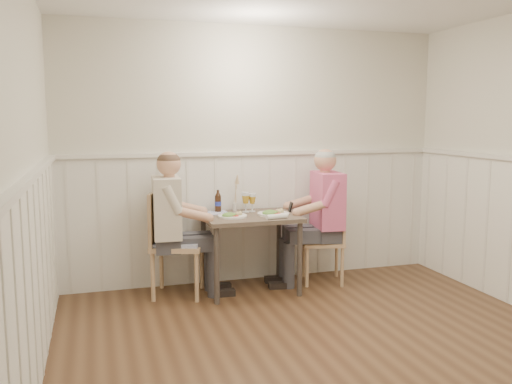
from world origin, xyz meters
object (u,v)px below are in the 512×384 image
chair_right (328,237)px  chair_left (171,239)px  man_in_pink (323,227)px  beer_bottle (218,202)px  dining_table (250,225)px  diner_cream (172,236)px  grass_vase (235,194)px

chair_right → chair_left: 1.60m
man_in_pink → beer_bottle: size_ratio=6.30×
dining_table → beer_bottle: size_ratio=4.06×
diner_cream → grass_vase: bearing=19.4°
dining_table → man_in_pink: bearing=1.7°
chair_left → grass_vase: 0.79m
chair_right → grass_vase: (-0.92, 0.22, 0.45)m
grass_vase → diner_cream: bearing=-160.6°
chair_right → chair_left: bearing=178.4°
grass_vase → beer_bottle: bearing=-175.3°
dining_table → man_in_pink: man_in_pink is taller
man_in_pink → chair_left: bearing=177.6°
diner_cream → beer_bottle: diner_cream is taller
chair_left → chair_right: bearing=-1.6°
chair_right → beer_bottle: (-1.10, 0.21, 0.38)m
beer_bottle → man_in_pink: bearing=-12.5°
chair_right → man_in_pink: bearing=-164.2°
diner_cream → chair_left: bearing=88.0°
dining_table → diner_cream: size_ratio=0.64×
dining_table → man_in_pink: 0.78m
chair_left → diner_cream: diner_cream is taller
chair_right → grass_vase: bearing=166.3°
man_in_pink → diner_cream: bearing=179.7°
chair_right → man_in_pink: man_in_pink is taller
diner_cream → grass_vase: 0.79m
man_in_pink → dining_table: bearing=-178.3°
dining_table → diner_cream: 0.76m
beer_bottle → grass_vase: 0.19m
man_in_pink → beer_bottle: 1.09m
chair_right → diner_cream: (-1.59, -0.01, 0.11)m
chair_left → grass_vase: (0.67, 0.18, 0.38)m
beer_bottle → grass_vase: (0.17, 0.01, 0.07)m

